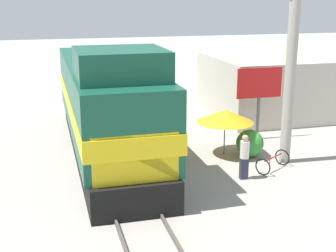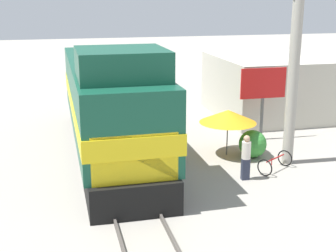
{
  "view_description": "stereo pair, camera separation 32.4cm",
  "coord_description": "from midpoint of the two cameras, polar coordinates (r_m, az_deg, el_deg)",
  "views": [
    {
      "loc": [
        -2.54,
        -16.99,
        6.72
      ],
      "look_at": [
        1.2,
        -3.12,
        2.69
      ],
      "focal_mm": 50.0,
      "sensor_mm": 36.0,
      "label": 1
    },
    {
      "loc": [
        -2.22,
        -17.07,
        6.72
      ],
      "look_at": [
        1.2,
        -3.12,
        2.69
      ],
      "focal_mm": 50.0,
      "sensor_mm": 36.0,
      "label": 2
    }
  ],
  "objects": [
    {
      "name": "shrub_cluster",
      "position": [
        20.33,
        9.49,
        -2.09
      ],
      "size": [
        1.19,
        1.19,
        1.19
      ],
      "primitive_type": "sphere",
      "color": "#388C38",
      "rests_on": "ground_plane"
    },
    {
      "name": "person_bystander",
      "position": [
        17.73,
        8.78,
        -3.54
      ],
      "size": [
        0.34,
        0.34,
        1.74
      ],
      "color": "#2D3347",
      "rests_on": "ground_plane"
    },
    {
      "name": "building_block_distant",
      "position": [
        28.21,
        13.95,
        4.93
      ],
      "size": [
        8.88,
        6.59,
        3.37
      ],
      "primitive_type": "cube",
      "color": "#B7B2A3",
      "rests_on": "ground_plane"
    },
    {
      "name": "ground_plane",
      "position": [
        18.46,
        -6.67,
        -5.79
      ],
      "size": [
        120.0,
        120.0,
        0.0
      ],
      "primitive_type": "plane",
      "color": "gray"
    },
    {
      "name": "rail_near",
      "position": [
        18.35,
        -8.9,
        -5.76
      ],
      "size": [
        0.08,
        39.59,
        0.15
      ],
      "primitive_type": "cube",
      "color": "#4C4742",
      "rests_on": "ground_plane"
    },
    {
      "name": "rail_far",
      "position": [
        18.54,
        -4.47,
        -5.39
      ],
      "size": [
        0.08,
        39.59,
        0.15
      ],
      "primitive_type": "cube",
      "color": "#4C4742",
      "rests_on": "ground_plane"
    },
    {
      "name": "billboard_sign",
      "position": [
        22.44,
        10.66,
        4.75
      ],
      "size": [
        2.25,
        0.12,
        3.46
      ],
      "color": "#595959",
      "rests_on": "ground_plane"
    },
    {
      "name": "locomotive",
      "position": [
        19.93,
        -7.82,
        2.25
      ],
      "size": [
        3.22,
        13.47,
        4.99
      ],
      "color": "black",
      "rests_on": "ground_plane"
    },
    {
      "name": "bicycle",
      "position": [
        19.03,
        12.18,
        -4.28
      ],
      "size": [
        1.67,
        1.4,
        0.67
      ],
      "rotation": [
        0.0,
        0.0,
        -1.0
      ],
      "color": "black",
      "rests_on": "ground_plane"
    },
    {
      "name": "utility_pole",
      "position": [
        19.13,
        14.38,
        8.54
      ],
      "size": [
        1.8,
        0.44,
        8.91
      ],
      "color": "#9E998E",
      "rests_on": "ground_plane"
    },
    {
      "name": "vendor_umbrella",
      "position": [
        20.12,
        6.52,
        1.23
      ],
      "size": [
        2.45,
        2.45,
        2.02
      ],
      "color": "#4C4C4C",
      "rests_on": "ground_plane"
    }
  ]
}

